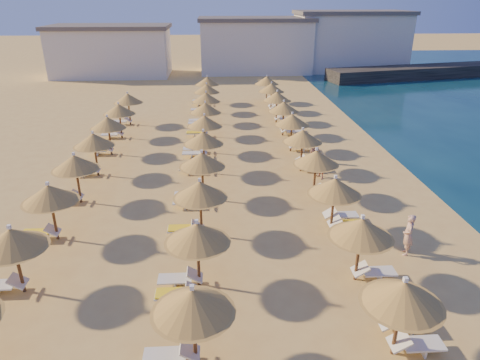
{
  "coord_description": "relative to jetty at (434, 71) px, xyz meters",
  "views": [
    {
      "loc": [
        -1.9,
        -16.03,
        9.96
      ],
      "look_at": [
        -0.72,
        4.0,
        1.3
      ],
      "focal_mm": 32.0,
      "sensor_mm": 36.0,
      "label": 1
    }
  ],
  "objects": [
    {
      "name": "parasol_row_west",
      "position": [
        -29.93,
        -33.83,
        1.44
      ],
      "size": [
        2.41,
        42.96,
        2.77
      ],
      "color": "brown",
      "rests_on": "ground"
    },
    {
      "name": "beachgoer_a",
      "position": [
        -21.37,
        -41.43,
        0.16
      ],
      "size": [
        0.59,
        0.75,
        1.82
      ],
      "primitive_type": "imported",
      "rotation": [
        0.0,
        0.0,
        -1.83
      ],
      "color": "tan",
      "rests_on": "ground"
    },
    {
      "name": "parasol_row_east",
      "position": [
        -24.01,
        -33.83,
        1.44
      ],
      "size": [
        2.41,
        42.96,
        2.77
      ],
      "color": "brown",
      "rests_on": "ground"
    },
    {
      "name": "jetty",
      "position": [
        0.0,
        0.0,
        0.0
      ],
      "size": [
        30.15,
        10.45,
        1.5
      ],
      "primitive_type": "cube",
      "rotation": [
        0.0,
        0.0,
        0.22
      ],
      "color": "black",
      "rests_on": "ground"
    },
    {
      "name": "ground",
      "position": [
        -27.29,
        -40.23,
        -0.75
      ],
      "size": [
        220.0,
        220.0,
        0.0
      ],
      "primitive_type": "plane",
      "color": "tan",
      "rests_on": "ground"
    },
    {
      "name": "beachgoer_b",
      "position": [
        -23.09,
        -33.24,
        0.02
      ],
      "size": [
        0.83,
        0.92,
        1.53
      ],
      "primitive_type": "imported",
      "rotation": [
        0.0,
        0.0,
        -1.16
      ],
      "color": "tan",
      "rests_on": "ground"
    },
    {
      "name": "hotel_blocks",
      "position": [
        -24.14,
        5.55,
        2.95
      ],
      "size": [
        48.66,
        11.18,
        8.1
      ],
      "color": "silver",
      "rests_on": "ground"
    },
    {
      "name": "loungers",
      "position": [
        -28.82,
        -34.06,
        -0.41
      ],
      "size": [
        15.37,
        41.19,
        0.66
      ],
      "color": "silver",
      "rests_on": "ground"
    },
    {
      "name": "beachgoer_c",
      "position": [
        -22.97,
        -30.56,
        0.02
      ],
      "size": [
        0.97,
        0.63,
        1.54
      ],
      "primitive_type": "imported",
      "rotation": [
        0.0,
        0.0,
        -0.31
      ],
      "color": "tan",
      "rests_on": "ground"
    },
    {
      "name": "parasol_row_inland",
      "position": [
        -36.33,
        -33.83,
        1.44
      ],
      "size": [
        2.41,
        28.21,
        2.77
      ],
      "color": "brown",
      "rests_on": "ground"
    }
  ]
}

